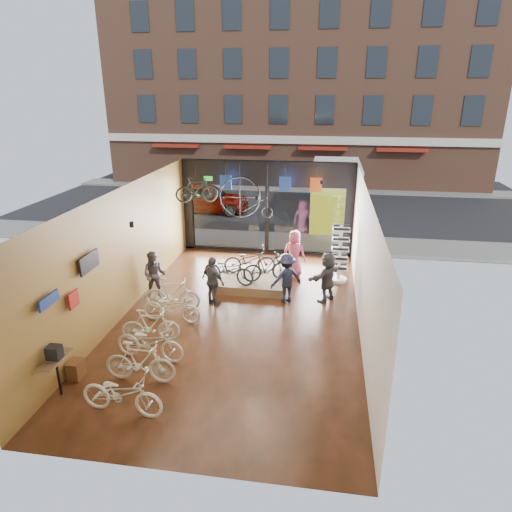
% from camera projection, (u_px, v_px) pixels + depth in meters
% --- Properties ---
extents(ground_plane, '(7.00, 12.00, 0.04)m').
position_uv_depth(ground_plane, '(240.00, 318.00, 13.74)').
color(ground_plane, black).
rests_on(ground_plane, ground).
extents(ceiling, '(7.00, 12.00, 0.04)m').
position_uv_depth(ceiling, '(239.00, 192.00, 12.42)').
color(ceiling, black).
rests_on(ceiling, ground).
extents(wall_left, '(0.04, 12.00, 3.80)m').
position_uv_depth(wall_left, '(124.00, 252.00, 13.59)').
color(wall_left, olive).
rests_on(wall_left, ground).
extents(wall_right, '(0.04, 12.00, 3.80)m').
position_uv_depth(wall_right, '(365.00, 265.00, 12.57)').
color(wall_right, beige).
rests_on(wall_right, ground).
extents(wall_back, '(7.00, 0.04, 3.80)m').
position_uv_depth(wall_back, '(171.00, 384.00, 7.49)').
color(wall_back, beige).
rests_on(wall_back, ground).
extents(storefront, '(7.00, 0.26, 3.80)m').
position_uv_depth(storefront, '(267.00, 208.00, 18.64)').
color(storefront, black).
rests_on(storefront, ground).
extents(exit_sign, '(0.35, 0.06, 0.18)m').
position_uv_depth(exit_sign, '(208.00, 178.00, 18.48)').
color(exit_sign, '#198C26').
rests_on(exit_sign, storefront).
extents(street_road, '(30.00, 18.00, 0.02)m').
position_uv_depth(street_road, '(286.00, 202.00, 27.65)').
color(street_road, black).
rests_on(street_road, ground).
extents(sidewalk_near, '(30.00, 2.40, 0.12)m').
position_uv_depth(sidewalk_near, '(270.00, 241.00, 20.39)').
color(sidewalk_near, slate).
rests_on(sidewalk_near, ground).
extents(sidewalk_far, '(30.00, 2.00, 0.12)m').
position_uv_depth(sidewalk_far, '(292.00, 188.00, 31.34)').
color(sidewalk_far, slate).
rests_on(sidewalk_far, ground).
extents(opposite_building, '(26.00, 5.00, 14.00)m').
position_uv_depth(opposite_building, '(297.00, 81.00, 31.27)').
color(opposite_building, brown).
rests_on(opposite_building, ground).
extents(street_car, '(4.73, 1.91, 1.61)m').
position_uv_depth(street_car, '(206.00, 198.00, 25.19)').
color(street_car, gray).
rests_on(street_car, street_road).
extents(box_truck, '(2.42, 7.26, 2.86)m').
position_uv_depth(box_truck, '(335.00, 195.00, 23.03)').
color(box_truck, silver).
rests_on(box_truck, street_road).
extents(floor_bike_0, '(1.88, 0.79, 0.96)m').
position_uv_depth(floor_bike_0, '(122.00, 393.00, 9.52)').
color(floor_bike_0, beige).
rests_on(floor_bike_0, ground_plane).
extents(floor_bike_1, '(1.71, 0.49, 1.03)m').
position_uv_depth(floor_bike_1, '(140.00, 362.00, 10.56)').
color(floor_bike_1, beige).
rests_on(floor_bike_1, ground_plane).
extents(floor_bike_2, '(1.89, 0.84, 0.96)m').
position_uv_depth(floor_bike_2, '(150.00, 342.00, 11.45)').
color(floor_bike_2, beige).
rests_on(floor_bike_2, ground_plane).
extents(floor_bike_3, '(1.63, 0.72, 0.95)m').
position_uv_depth(floor_bike_3, '(150.00, 325.00, 12.27)').
color(floor_bike_3, beige).
rests_on(floor_bike_3, ground_plane).
extents(floor_bike_4, '(1.79, 0.68, 0.93)m').
position_uv_depth(floor_bike_4, '(172.00, 307.00, 13.32)').
color(floor_bike_4, beige).
rests_on(floor_bike_4, ground_plane).
extents(floor_bike_5, '(1.76, 0.57, 1.05)m').
position_uv_depth(floor_bike_5, '(172.00, 294.00, 14.04)').
color(floor_bike_5, beige).
rests_on(floor_bike_5, ground_plane).
extents(display_platform, '(2.40, 1.80, 0.30)m').
position_uv_depth(display_platform, '(252.00, 282.00, 15.85)').
color(display_platform, brown).
rests_on(display_platform, ground_plane).
extents(display_bike_left, '(1.93, 1.07, 0.96)m').
position_uv_depth(display_bike_left, '(229.00, 270.00, 15.25)').
color(display_bike_left, black).
rests_on(display_bike_left, display_platform).
extents(display_bike_mid, '(1.71, 1.12, 1.00)m').
position_uv_depth(display_bike_mid, '(267.00, 267.00, 15.42)').
color(display_bike_mid, black).
rests_on(display_bike_mid, display_platform).
extents(display_bike_right, '(1.90, 0.99, 0.95)m').
position_uv_depth(display_bike_right, '(250.00, 260.00, 16.11)').
color(display_bike_right, black).
rests_on(display_bike_right, display_platform).
extents(customer_1, '(0.82, 0.67, 1.58)m').
position_uv_depth(customer_1, '(154.00, 275.00, 14.76)').
color(customer_1, '#3F3F44').
rests_on(customer_1, ground_plane).
extents(customer_2, '(1.00, 0.83, 1.60)m').
position_uv_depth(customer_2, '(213.00, 281.00, 14.28)').
color(customer_2, '#3F3F44').
rests_on(customer_2, ground_plane).
extents(customer_3, '(1.21, 1.05, 1.63)m').
position_uv_depth(customer_3, '(286.00, 278.00, 14.47)').
color(customer_3, '#161C33').
rests_on(customer_3, ground_plane).
extents(customer_4, '(0.93, 0.70, 1.70)m').
position_uv_depth(customer_4, '(294.00, 253.00, 16.55)').
color(customer_4, '#CC4C72').
rests_on(customer_4, ground_plane).
extents(customer_5, '(1.27, 1.53, 1.64)m').
position_uv_depth(customer_5, '(327.00, 277.00, 14.55)').
color(customer_5, '#3F3F44').
rests_on(customer_5, ground_plane).
extents(sunglasses_rack, '(0.67, 0.57, 2.06)m').
position_uv_depth(sunglasses_rack, '(340.00, 254.00, 15.97)').
color(sunglasses_rack, white).
rests_on(sunglasses_rack, ground_plane).
extents(wall_merch, '(0.40, 2.40, 2.60)m').
position_uv_depth(wall_merch, '(68.00, 326.00, 10.53)').
color(wall_merch, navy).
rests_on(wall_merch, wall_left).
extents(penny_farthing, '(2.02, 0.06, 1.61)m').
position_uv_depth(penny_farthing, '(249.00, 199.00, 17.45)').
color(penny_farthing, black).
rests_on(penny_farthing, ceiling).
extents(hung_bike, '(1.64, 0.90, 0.95)m').
position_uv_depth(hung_bike, '(197.00, 190.00, 16.97)').
color(hung_bike, black).
rests_on(hung_bike, ceiling).
extents(jersey_left, '(0.45, 0.03, 0.55)m').
position_uv_depth(jersey_left, '(226.00, 182.00, 17.73)').
color(jersey_left, '#1E3F99').
rests_on(jersey_left, ceiling).
extents(jersey_mid, '(0.45, 0.03, 0.55)m').
position_uv_depth(jersey_mid, '(285.00, 184.00, 17.39)').
color(jersey_mid, '#1E3F99').
rests_on(jersey_mid, ceiling).
extents(jersey_right, '(0.45, 0.03, 0.55)m').
position_uv_depth(jersey_right, '(316.00, 185.00, 17.22)').
color(jersey_right, '#CC5919').
rests_on(jersey_right, ceiling).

